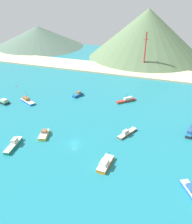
{
  "coord_description": "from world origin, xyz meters",
  "views": [
    {
      "loc": [
        33.9,
        -69.07,
        53.81
      ],
      "look_at": [
        0.68,
        22.89,
        2.63
      ],
      "focal_mm": 38.29,
      "sensor_mm": 36.0,
      "label": 1
    }
  ],
  "objects_px": {
    "fishing_boat_11": "(78,95)",
    "fishing_boat_13": "(105,164)",
    "fishing_boat_7": "(190,132)",
    "fishing_boat_12": "(126,100)",
    "fishing_boat_14": "(14,145)",
    "fishing_boat_9": "(44,134)",
    "radio_tower": "(145,52)",
    "fishing_boat_6": "(3,102)",
    "fishing_boat_3": "(27,101)",
    "buoy_0": "(17,86)",
    "fishing_boat_4": "(127,133)"
  },
  "relations": [
    {
      "from": "fishing_boat_3",
      "to": "fishing_boat_7",
      "type": "height_order",
      "value": "fishing_boat_3"
    },
    {
      "from": "fishing_boat_11",
      "to": "fishing_boat_14",
      "type": "xyz_separation_m",
      "value": [
        -3.83,
        -51.95,
        0.03
      ]
    },
    {
      "from": "fishing_boat_9",
      "to": "fishing_boat_11",
      "type": "distance_m",
      "value": 41.84
    },
    {
      "from": "fishing_boat_9",
      "to": "fishing_boat_11",
      "type": "xyz_separation_m",
      "value": [
        -3.26,
        41.72,
        0.07
      ]
    },
    {
      "from": "fishing_boat_4",
      "to": "buoy_0",
      "type": "height_order",
      "value": "fishing_boat_4"
    },
    {
      "from": "fishing_boat_13",
      "to": "fishing_boat_14",
      "type": "xyz_separation_m",
      "value": [
        -36.08,
        -1.23,
        -0.06
      ]
    },
    {
      "from": "fishing_boat_11",
      "to": "fishing_boat_3",
      "type": "bearing_deg",
      "value": -143.06
    },
    {
      "from": "radio_tower",
      "to": "fishing_boat_13",
      "type": "bearing_deg",
      "value": -86.91
    },
    {
      "from": "fishing_boat_12",
      "to": "fishing_boat_13",
      "type": "height_order",
      "value": "fishing_boat_12"
    },
    {
      "from": "fishing_boat_11",
      "to": "fishing_boat_14",
      "type": "relative_size",
      "value": 0.65
    },
    {
      "from": "fishing_boat_3",
      "to": "fishing_boat_11",
      "type": "height_order",
      "value": "fishing_boat_3"
    },
    {
      "from": "fishing_boat_6",
      "to": "fishing_boat_13",
      "type": "xyz_separation_m",
      "value": [
        65.3,
        -29.15,
        0.09
      ]
    },
    {
      "from": "fishing_boat_6",
      "to": "fishing_boat_7",
      "type": "xyz_separation_m",
      "value": [
        92.22,
        1.99,
        0.12
      ]
    },
    {
      "from": "fishing_boat_7",
      "to": "buoy_0",
      "type": "relative_size",
      "value": 14.6
    },
    {
      "from": "fishing_boat_7",
      "to": "fishing_boat_9",
      "type": "distance_m",
      "value": 60.14
    },
    {
      "from": "fishing_boat_11",
      "to": "fishing_boat_13",
      "type": "height_order",
      "value": "fishing_boat_13"
    },
    {
      "from": "fishing_boat_3",
      "to": "fishing_boat_13",
      "type": "bearing_deg",
      "value": -32.33
    },
    {
      "from": "fishing_boat_3",
      "to": "fishing_boat_13",
      "type": "distance_m",
      "value": 64.06
    },
    {
      "from": "fishing_boat_6",
      "to": "radio_tower",
      "type": "distance_m",
      "value": 98.81
    },
    {
      "from": "fishing_boat_4",
      "to": "fishing_boat_9",
      "type": "distance_m",
      "value": 33.85
    },
    {
      "from": "fishing_boat_6",
      "to": "fishing_boat_13",
      "type": "distance_m",
      "value": 71.51
    },
    {
      "from": "fishing_boat_6",
      "to": "fishing_boat_9",
      "type": "distance_m",
      "value": 41.53
    },
    {
      "from": "fishing_boat_13",
      "to": "fishing_boat_4",
      "type": "bearing_deg",
      "value": 83.5
    },
    {
      "from": "fishing_boat_7",
      "to": "fishing_boat_13",
      "type": "height_order",
      "value": "fishing_boat_7"
    },
    {
      "from": "fishing_boat_9",
      "to": "buoy_0",
      "type": "xyz_separation_m",
      "value": [
        -44.64,
        42.5,
        -0.71
      ]
    },
    {
      "from": "fishing_boat_4",
      "to": "buoy_0",
      "type": "distance_m",
      "value": 81.78
    },
    {
      "from": "fishing_boat_12",
      "to": "fishing_boat_14",
      "type": "relative_size",
      "value": 0.85
    },
    {
      "from": "fishing_boat_14",
      "to": "buoy_0",
      "type": "height_order",
      "value": "fishing_boat_14"
    },
    {
      "from": "fishing_boat_14",
      "to": "fishing_boat_11",
      "type": "bearing_deg",
      "value": 85.79
    },
    {
      "from": "fishing_boat_13",
      "to": "radio_tower",
      "type": "xyz_separation_m",
      "value": [
        -5.76,
        106.9,
        13.07
      ]
    },
    {
      "from": "fishing_boat_7",
      "to": "fishing_boat_11",
      "type": "xyz_separation_m",
      "value": [
        -59.17,
        19.58,
        -0.12
      ]
    },
    {
      "from": "fishing_boat_14",
      "to": "radio_tower",
      "type": "distance_m",
      "value": 113.06
    },
    {
      "from": "fishing_boat_13",
      "to": "radio_tower",
      "type": "height_order",
      "value": "radio_tower"
    },
    {
      "from": "fishing_boat_7",
      "to": "fishing_boat_13",
      "type": "relative_size",
      "value": 1.06
    },
    {
      "from": "fishing_boat_6",
      "to": "fishing_boat_12",
      "type": "relative_size",
      "value": 0.78
    },
    {
      "from": "fishing_boat_4",
      "to": "fishing_boat_9",
      "type": "relative_size",
      "value": 1.32
    },
    {
      "from": "fishing_boat_4",
      "to": "fishing_boat_14",
      "type": "distance_m",
      "value": 44.75
    },
    {
      "from": "fishing_boat_6",
      "to": "fishing_boat_11",
      "type": "bearing_deg",
      "value": 33.13
    },
    {
      "from": "fishing_boat_3",
      "to": "fishing_boat_12",
      "type": "xyz_separation_m",
      "value": [
        48.99,
        18.47,
        -0.08
      ]
    },
    {
      "from": "fishing_boat_4",
      "to": "fishing_boat_11",
      "type": "relative_size",
      "value": 1.47
    },
    {
      "from": "fishing_boat_13",
      "to": "radio_tower",
      "type": "distance_m",
      "value": 107.85
    },
    {
      "from": "fishing_boat_4",
      "to": "fishing_boat_11",
      "type": "xyz_separation_m",
      "value": [
        -34.71,
        29.18,
        0.12
      ]
    },
    {
      "from": "fishing_boat_3",
      "to": "fishing_boat_9",
      "type": "distance_m",
      "value": 35.64
    },
    {
      "from": "fishing_boat_9",
      "to": "fishing_boat_11",
      "type": "bearing_deg",
      "value": 94.47
    },
    {
      "from": "fishing_boat_7",
      "to": "fishing_boat_12",
      "type": "relative_size",
      "value": 1.06
    },
    {
      "from": "fishing_boat_12",
      "to": "buoy_0",
      "type": "bearing_deg",
      "value": -178.96
    },
    {
      "from": "fishing_boat_4",
      "to": "buoy_0",
      "type": "relative_size",
      "value": 15.38
    },
    {
      "from": "fishing_boat_6",
      "to": "fishing_boat_12",
      "type": "height_order",
      "value": "fishing_boat_12"
    },
    {
      "from": "fishing_boat_6",
      "to": "radio_tower",
      "type": "height_order",
      "value": "radio_tower"
    },
    {
      "from": "fishing_boat_12",
      "to": "buoy_0",
      "type": "distance_m",
      "value": 68.51
    }
  ]
}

